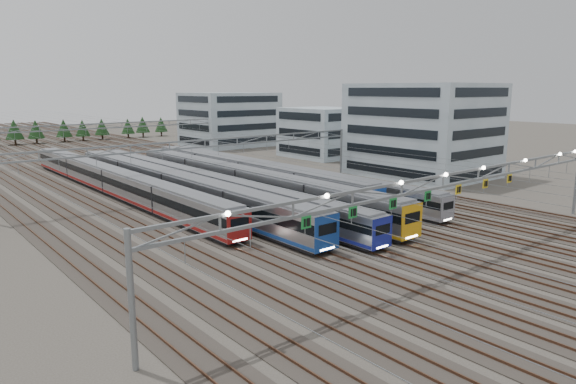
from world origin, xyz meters
TOP-DOWN VIEW (x-y plane):
  - ground at (0.00, 0.00)m, footprint 400.00×400.00m
  - track_bed at (0.00, 100.00)m, footprint 54.00×260.00m
  - train_a at (-11.25, 47.39)m, footprint 2.84×65.78m
  - train_b at (-6.75, 37.42)m, footprint 3.03×60.66m
  - train_c at (-2.25, 37.90)m, footprint 2.70×66.86m
  - train_d at (2.25, 33.30)m, footprint 3.15×57.42m
  - train_e at (6.75, 39.30)m, footprint 3.11×52.73m
  - train_f at (11.25, 37.92)m, footprint 2.58×62.81m
  - gantry_near at (-0.05, -0.12)m, footprint 56.36×0.61m
  - gantry_mid at (0.00, 40.00)m, footprint 56.36×0.36m
  - gantry_far at (0.00, 85.00)m, footprint 56.36×0.36m
  - depot_bldg_south at (37.59, 29.69)m, footprint 18.00×22.00m
  - depot_bldg_mid at (41.50, 59.33)m, footprint 14.00×16.00m
  - depot_bldg_north at (38.14, 92.24)m, footprint 22.00×18.00m
  - treeline at (-4.05, 129.89)m, footprint 87.50×5.60m

SIDE VIEW (x-z plane):
  - ground at x=0.00m, z-range 0.00..0.00m
  - track_bed at x=0.00m, z-range -1.22..4.20m
  - train_f at x=11.25m, z-range 0.25..3.61m
  - train_c at x=-2.25m, z-range 0.25..3.76m
  - train_a at x=-11.25m, z-range 0.25..3.95m
  - train_b at x=-6.75m, z-range 0.25..4.21m
  - train_e at x=6.75m, z-range 0.25..4.30m
  - train_d at x=2.25m, z-range 0.25..4.36m
  - treeline at x=-4.05m, z-range 0.72..7.74m
  - depot_bldg_mid at x=41.50m, z-range 0.00..10.90m
  - gantry_mid at x=0.00m, z-range 2.39..10.39m
  - gantry_far at x=0.00m, z-range 2.39..10.39m
  - depot_bldg_north at x=38.14m, z-range 0.00..14.04m
  - gantry_near at x=-0.05m, z-range 3.05..11.13m
  - depot_bldg_south at x=37.59m, z-range 0.00..15.96m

